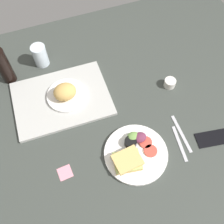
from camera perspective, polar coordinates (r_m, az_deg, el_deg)
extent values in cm
cube|color=#383D38|center=(119.85, -0.40, -2.77)|extent=(190.00, 150.00, 3.00)
cube|color=#B2B2AD|center=(126.58, -11.00, 2.88)|extent=(45.79, 34.09, 1.60)
cylinder|color=white|center=(125.40, -9.87, 3.64)|extent=(19.08, 19.08, 1.40)
ellipsoid|color=tan|center=(121.42, -10.34, 4.39)|extent=(10.54, 9.10, 7.18)
cylinder|color=white|center=(111.99, 5.27, -9.14)|extent=(27.15, 27.15, 1.60)
cube|color=tan|center=(108.85, 3.17, -10.93)|extent=(12.33, 10.69, 1.40)
cube|color=#B2C66B|center=(107.72, 3.20, -10.72)|extent=(12.22, 10.55, 1.00)
cube|color=#DBB266|center=(106.59, 3.23, -10.51)|extent=(11.90, 10.13, 1.40)
cylinder|color=#D14738|center=(111.91, 8.50, -8.46)|extent=(5.60, 5.60, 0.80)
cylinder|color=#D14738|center=(113.15, 7.40, -6.63)|extent=(5.60, 5.60, 0.80)
cylinder|color=black|center=(111.27, 4.09, -6.70)|extent=(5.20, 5.20, 3.00)
cylinder|color=#EFEACC|center=(110.26, 4.12, -6.47)|extent=(4.26, 4.26, 0.60)
ellipsoid|color=#729E4C|center=(112.05, 4.72, -5.53)|extent=(6.00, 4.80, 3.60)
ellipsoid|color=#6B2D47|center=(112.23, 6.09, -5.59)|extent=(6.00, 4.80, 3.60)
cylinder|color=silver|center=(139.23, -15.54, 11.90)|extent=(7.30, 7.30, 11.62)
cylinder|color=black|center=(134.54, -22.73, 9.25)|extent=(6.40, 6.40, 19.69)
cylinder|color=silver|center=(131.21, 12.61, 6.24)|extent=(5.60, 5.60, 4.00)
cube|color=#B7B7BC|center=(117.72, 14.67, -6.69)|extent=(3.63, 17.04, 0.50)
cube|color=#B7B7BC|center=(119.98, 15.04, -4.57)|extent=(1.94, 19.03, 0.50)
cube|color=black|center=(123.03, 21.22, -5.39)|extent=(15.36, 9.40, 0.80)
cube|color=pink|center=(111.36, -10.30, -12.99)|extent=(5.98, 5.98, 0.12)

